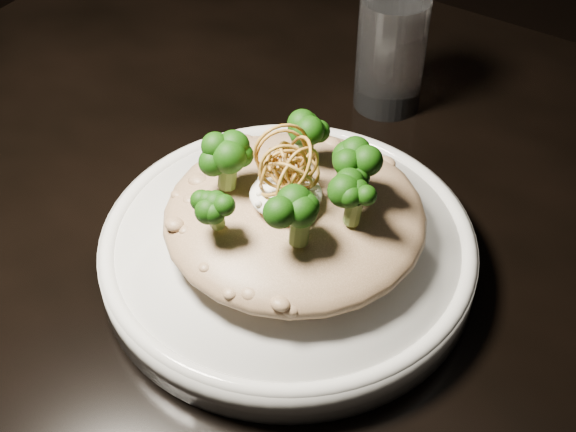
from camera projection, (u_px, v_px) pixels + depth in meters
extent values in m
cube|color=black|center=(361.00, 253.00, 0.69)|extent=(1.10, 0.80, 0.04)
cylinder|color=black|center=(192.00, 176.00, 1.34)|extent=(0.05, 0.05, 0.71)
cylinder|color=silver|center=(288.00, 252.00, 0.64)|extent=(0.30, 0.30, 0.03)
ellipsoid|color=brown|center=(295.00, 216.00, 0.62)|extent=(0.20, 0.20, 0.04)
ellipsoid|color=white|center=(286.00, 194.00, 0.59)|extent=(0.05, 0.05, 0.02)
cylinder|color=white|center=(391.00, 53.00, 0.77)|extent=(0.07, 0.07, 0.12)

